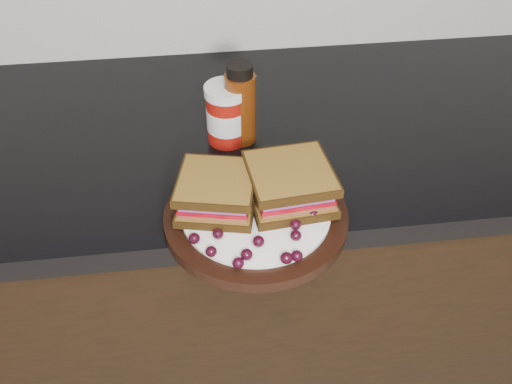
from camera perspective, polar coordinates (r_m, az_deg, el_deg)
base_cabinets at (r=1.40m, az=-0.68°, el=-9.45°), size 3.96×0.58×0.86m
countertop at (r=1.09m, az=-0.86°, el=5.81°), size 3.98×0.60×0.04m
plate at (r=0.87m, az=-0.00°, el=-2.54°), size 0.28×0.28×0.02m
sandwich_left at (r=0.85m, az=-3.93°, el=-0.01°), size 0.14×0.14×0.05m
sandwich_right at (r=0.86m, az=3.40°, el=0.78°), size 0.14×0.14×0.06m
grape_0 at (r=0.81m, az=-6.19°, el=-4.64°), size 0.02×0.02×0.02m
grape_1 at (r=0.81m, az=-3.82°, el=-4.21°), size 0.02×0.02×0.01m
grape_2 at (r=0.79m, az=-4.50°, el=-5.95°), size 0.02×0.02×0.02m
grape_3 at (r=0.77m, az=-1.78°, el=-7.11°), size 0.02×0.02×0.02m
grape_4 at (r=0.78m, az=-0.94°, el=-6.28°), size 0.02×0.02×0.02m
grape_5 at (r=0.80m, az=0.25°, el=-4.97°), size 0.02×0.02×0.02m
grape_6 at (r=0.78m, az=3.06°, el=-6.61°), size 0.02×0.02×0.02m
grape_7 at (r=0.78m, az=4.11°, el=-6.39°), size 0.02×0.02×0.02m
grape_8 at (r=0.81m, az=4.01°, el=-4.36°), size 0.02×0.02×0.02m
grape_9 at (r=0.83m, az=3.98°, el=-3.26°), size 0.02×0.02×0.02m
grape_10 at (r=0.84m, az=5.68°, el=-2.23°), size 0.02×0.02×0.02m
grape_11 at (r=0.85m, az=5.70°, el=-1.76°), size 0.02×0.02×0.02m
grape_12 at (r=0.86m, az=6.08°, el=-1.08°), size 0.02×0.02×0.02m
grape_13 at (r=0.89m, az=5.04°, el=0.50°), size 0.02×0.02×0.02m
grape_14 at (r=0.90m, az=3.40°, el=1.20°), size 0.01×0.01×0.01m
grape_15 at (r=0.87m, az=-2.55°, el=-0.07°), size 0.02×0.02×0.02m
grape_16 at (r=0.88m, az=-4.06°, el=0.08°), size 0.02×0.02×0.02m
grape_17 at (r=0.86m, az=-4.01°, el=-1.03°), size 0.02×0.02×0.02m
grape_18 at (r=0.85m, az=-5.99°, el=-1.60°), size 0.02×0.02×0.02m
grape_19 at (r=0.84m, az=-5.88°, el=-2.44°), size 0.02×0.02×0.02m
grape_20 at (r=0.86m, az=-3.01°, el=-0.75°), size 0.02×0.02×0.02m
grape_21 at (r=0.86m, az=-4.07°, el=-0.89°), size 0.02×0.02×0.02m
grape_22 at (r=0.85m, az=-4.19°, el=-1.56°), size 0.01×0.01×0.01m
condiment_jar at (r=1.01m, az=-2.95°, el=7.81°), size 0.08×0.08×0.11m
oil_bottle at (r=1.00m, az=-1.57°, el=8.82°), size 0.07×0.07×0.15m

